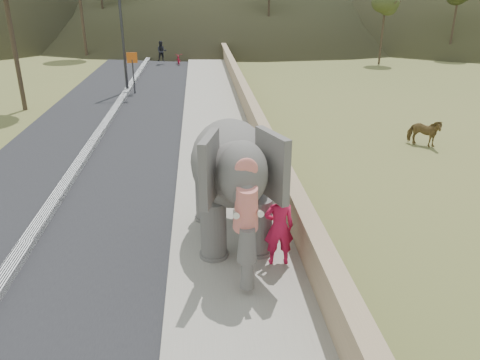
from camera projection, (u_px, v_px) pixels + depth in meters
name	position (u px, v px, depth m)	size (l,w,h in m)	color
ground	(233.00, 248.00, 11.44)	(160.00, 160.00, 0.00)	olive
road	(101.00, 134.00, 20.23)	(7.00, 120.00, 0.03)	black
median	(100.00, 132.00, 20.19)	(0.35, 120.00, 0.22)	black
walkway	(216.00, 130.00, 20.61)	(3.00, 120.00, 0.15)	#9E9687
parapet	(253.00, 118.00, 20.56)	(0.30, 120.00, 1.10)	tan
lamppost	(125.00, 6.00, 26.45)	(1.76, 0.36, 8.00)	#313036
signboard	(133.00, 66.00, 27.22)	(0.60, 0.08, 2.40)	#2D2D33
cow	(424.00, 132.00, 18.51)	(0.61, 1.34, 1.13)	brown
distant_car	(404.00, 45.00, 45.13)	(1.70, 4.23, 1.44)	#B5B3BA
bus_white	(468.00, 34.00, 45.97)	(2.50, 11.00, 3.10)	silver
elephant_and_man	(232.00, 179.00, 11.16)	(2.46, 4.33, 3.05)	#67625D
motorcyclist	(171.00, 55.00, 37.98)	(2.12, 1.74, 1.87)	maroon
trees	(247.00, 13.00, 38.27)	(48.62, 40.74, 8.96)	#473828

